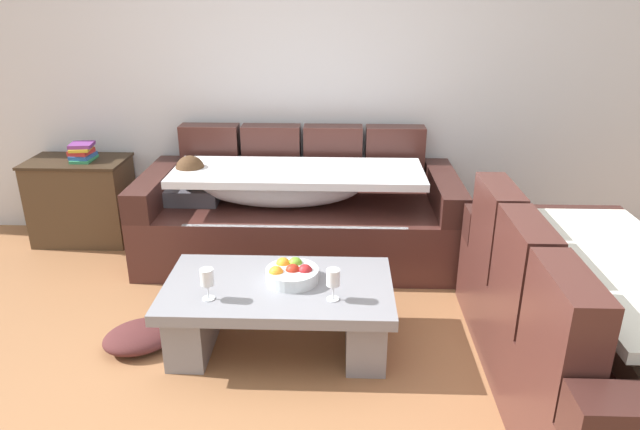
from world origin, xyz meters
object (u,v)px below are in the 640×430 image
object	(u,v)px
couch_near_window	(593,331)
crumpled_garment	(141,336)
fruit_bowl	(292,273)
side_cabinet	(82,200)
wine_glass_near_right	(333,279)
book_stack_on_cabinet	(82,152)
wine_glass_near_left	(207,278)
coffee_table	(279,307)
couch_along_wall	(295,213)

from	to	relation	value
couch_near_window	crumpled_garment	bearing A→B (deg)	82.71
fruit_bowl	side_cabinet	size ratio (longest dim) A/B	0.39
wine_glass_near_right	book_stack_on_cabinet	bearing A→B (deg)	140.96
wine_glass_near_left	side_cabinet	bearing A→B (deg)	130.37
wine_glass_near_left	crumpled_garment	world-z (taller)	wine_glass_near_left
wine_glass_near_left	fruit_bowl	bearing A→B (deg)	27.71
wine_glass_near_left	wine_glass_near_right	bearing A→B (deg)	1.67
couch_near_window	side_cabinet	world-z (taller)	couch_near_window
wine_glass_near_left	book_stack_on_cabinet	xyz separation A→B (m)	(-1.25, 1.53, 0.21)
book_stack_on_cabinet	crumpled_garment	size ratio (longest dim) A/B	0.53
crumpled_garment	fruit_bowl	bearing A→B (deg)	5.15
fruit_bowl	wine_glass_near_right	xyz separation A→B (m)	(0.22, -0.19, 0.07)
coffee_table	fruit_bowl	distance (m)	0.20
couch_along_wall	crumpled_garment	world-z (taller)	couch_along_wall
couch_along_wall	couch_near_window	world-z (taller)	same
couch_along_wall	wine_glass_near_left	bearing A→B (deg)	-104.30
side_cabinet	book_stack_on_cabinet	xyz separation A→B (m)	(0.06, -0.00, 0.38)
couch_near_window	coffee_table	size ratio (longest dim) A/B	1.53
couch_along_wall	side_cabinet	size ratio (longest dim) A/B	3.06
fruit_bowl	wine_glass_near_left	bearing A→B (deg)	-152.29
fruit_bowl	book_stack_on_cabinet	xyz separation A→B (m)	(-1.65, 1.32, 0.28)
couch_along_wall	fruit_bowl	distance (m)	1.11
couch_along_wall	coffee_table	size ratio (longest dim) A/B	1.83
fruit_bowl	coffee_table	bearing A→B (deg)	-147.86
fruit_bowl	couch_near_window	bearing A→B (deg)	-14.22
wine_glass_near_left	coffee_table	bearing A→B (deg)	26.75
fruit_bowl	couch_along_wall	bearing A→B (deg)	93.40
couch_near_window	coffee_table	distance (m)	1.54
wine_glass_near_left	book_stack_on_cabinet	bearing A→B (deg)	129.14
coffee_table	wine_glass_near_right	bearing A→B (deg)	-27.11
couch_along_wall	book_stack_on_cabinet	size ratio (longest dim) A/B	10.45
couch_near_window	crumpled_garment	xyz separation A→B (m)	(-2.27, 0.29, -0.27)
couch_near_window	wine_glass_near_right	distance (m)	1.24
wine_glass_near_left	book_stack_on_cabinet	distance (m)	1.99
couch_along_wall	fruit_bowl	bearing A→B (deg)	-86.60
wine_glass_near_right	side_cabinet	bearing A→B (deg)	141.76
couch_along_wall	couch_near_window	distance (m)	2.10
fruit_bowl	side_cabinet	distance (m)	2.17
couch_along_wall	side_cabinet	bearing A→B (deg)	172.10
couch_along_wall	wine_glass_near_left	size ratio (longest dim) A/B	13.25
coffee_table	fruit_bowl	size ratio (longest dim) A/B	4.29
book_stack_on_cabinet	side_cabinet	bearing A→B (deg)	175.73
couch_near_window	book_stack_on_cabinet	distance (m)	3.54
fruit_bowl	wine_glass_near_right	world-z (taller)	wine_glass_near_right
fruit_bowl	wine_glass_near_right	size ratio (longest dim) A/B	1.69
book_stack_on_cabinet	fruit_bowl	bearing A→B (deg)	-38.78
side_cabinet	book_stack_on_cabinet	world-z (taller)	book_stack_on_cabinet
book_stack_on_cabinet	wine_glass_near_right	bearing A→B (deg)	-39.04
couch_near_window	wine_glass_near_right	bearing A→B (deg)	81.92
coffee_table	fruit_bowl	world-z (taller)	fruit_bowl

